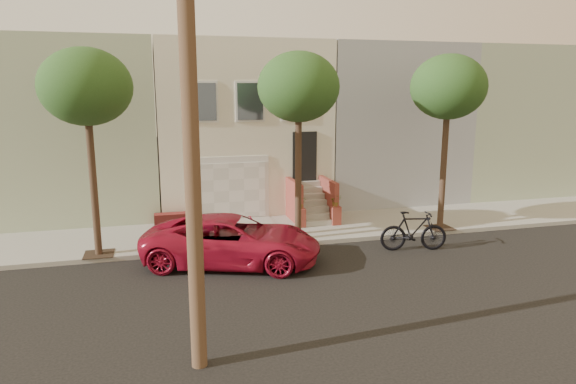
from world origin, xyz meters
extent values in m
plane|color=black|center=(0.00, 0.00, 0.00)|extent=(90.00, 90.00, 0.00)
cube|color=gray|center=(0.00, 5.35, 0.07)|extent=(40.00, 3.70, 0.15)
cube|color=beige|center=(0.00, 11.20, 3.65)|extent=(7.00, 8.00, 7.00)
cube|color=#9AAB89|center=(-6.80, 11.20, 3.65)|extent=(6.50, 8.00, 7.00)
cube|color=#92959A|center=(6.80, 11.20, 3.65)|extent=(6.50, 8.00, 7.00)
cube|color=#9AAB89|center=(13.30, 11.20, 3.65)|extent=(6.50, 8.00, 7.00)
cube|color=silver|center=(-0.90, 7.22, 1.40)|extent=(3.20, 0.12, 2.50)
cube|color=silver|center=(-0.90, 7.16, 1.30)|extent=(2.90, 0.06, 2.20)
cube|color=gray|center=(-0.90, 5.35, 0.16)|extent=(3.20, 3.70, 0.02)
cube|color=maroon|center=(-3.10, 6.90, 0.37)|extent=(1.40, 0.45, 0.44)
cube|color=black|center=(2.20, 7.17, 2.55)|extent=(1.00, 0.06, 2.00)
cube|color=#3F4751|center=(-1.80, 7.17, 4.75)|extent=(1.00, 0.06, 1.40)
cube|color=silver|center=(-1.80, 7.19, 4.75)|extent=(1.15, 0.05, 1.55)
cube|color=#3F4751|center=(0.00, 7.17, 4.75)|extent=(1.00, 0.06, 1.40)
cube|color=silver|center=(0.00, 7.19, 4.75)|extent=(1.15, 0.05, 1.55)
cube|color=#3F4751|center=(1.80, 7.17, 4.75)|extent=(1.00, 0.06, 1.40)
cube|color=silver|center=(1.80, 7.19, 4.75)|extent=(1.15, 0.05, 1.55)
cube|color=gray|center=(2.20, 5.38, 0.25)|extent=(1.20, 0.28, 0.20)
cube|color=gray|center=(2.20, 5.66, 0.45)|extent=(1.20, 0.28, 0.20)
cube|color=gray|center=(2.20, 5.94, 0.65)|extent=(1.20, 0.28, 0.20)
cube|color=gray|center=(2.20, 6.22, 0.85)|extent=(1.20, 0.28, 0.20)
cube|color=gray|center=(2.20, 6.50, 1.05)|extent=(1.20, 0.28, 0.20)
cube|color=gray|center=(2.20, 6.78, 1.25)|extent=(1.20, 0.28, 0.20)
cube|color=gray|center=(2.20, 7.06, 1.45)|extent=(1.20, 0.28, 0.20)
cube|color=brown|center=(1.50, 6.22, 0.95)|extent=(0.18, 1.96, 1.60)
cube|color=brown|center=(2.90, 6.22, 0.95)|extent=(0.18, 1.96, 1.60)
cube|color=brown|center=(1.50, 5.34, 0.50)|extent=(0.35, 0.35, 0.70)
imported|color=#1E4318|center=(1.50, 5.34, 1.07)|extent=(0.40, 0.35, 0.45)
cube|color=brown|center=(2.90, 5.34, 0.50)|extent=(0.35, 0.35, 0.70)
imported|color=#1E4318|center=(2.90, 5.34, 1.07)|extent=(0.41, 0.35, 0.45)
cube|color=#2D2116|center=(-5.50, 3.90, 0.15)|extent=(0.90, 0.90, 0.02)
cylinder|color=#332417|center=(-5.50, 3.90, 2.25)|extent=(0.22, 0.22, 4.20)
ellipsoid|color=#1E4318|center=(-5.50, 3.90, 5.30)|extent=(2.70, 2.57, 2.29)
cube|color=#2D2116|center=(1.00, 3.90, 0.15)|extent=(0.90, 0.90, 0.02)
cylinder|color=#332417|center=(1.00, 3.90, 2.25)|extent=(0.22, 0.22, 4.20)
ellipsoid|color=#1E4318|center=(1.00, 3.90, 5.30)|extent=(2.70, 2.57, 2.29)
cube|color=#2D2116|center=(6.50, 3.90, 0.15)|extent=(0.90, 0.90, 0.02)
cylinder|color=#332417|center=(6.50, 3.90, 2.25)|extent=(0.22, 0.22, 4.20)
ellipsoid|color=#1E4318|center=(6.50, 3.90, 5.30)|extent=(2.70, 2.57, 2.29)
cylinder|color=#4B3123|center=(-3.00, -3.20, 5.00)|extent=(0.30, 0.30, 10.00)
imported|color=maroon|center=(-1.50, 2.38, 0.74)|extent=(5.83, 4.03, 1.48)
imported|color=black|center=(4.45, 2.15, 0.66)|extent=(2.29, 1.04, 1.33)
camera|label=1|loc=(-3.62, -12.26, 5.27)|focal=31.56mm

